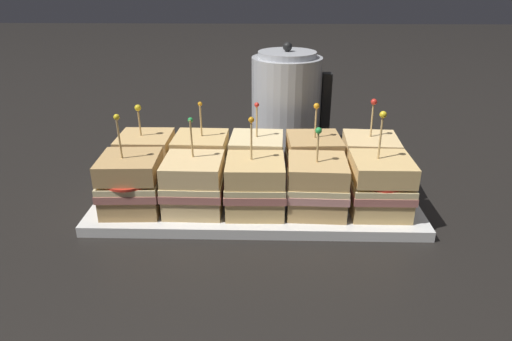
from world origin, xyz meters
TOP-DOWN VIEW (x-y plane):
  - ground_plane at (0.00, 0.00)m, footprint 6.00×6.00m
  - serving_platter at (0.00, 0.00)m, footprint 0.57×0.24m
  - sandwich_front_far_left at (-0.21, -0.05)m, footprint 0.10×0.11m
  - sandwich_front_left at (-0.10, -0.05)m, footprint 0.10×0.10m
  - sandwich_front_center at (-0.00, -0.05)m, footprint 0.10×0.10m
  - sandwich_front_right at (0.10, -0.05)m, footprint 0.10×0.10m
  - sandwich_front_far_right at (0.21, -0.05)m, footprint 0.10×0.10m
  - sandwich_back_far_left at (-0.21, 0.05)m, footprint 0.10×0.10m
  - sandwich_back_left at (-0.10, 0.05)m, footprint 0.10×0.10m
  - sandwich_back_center at (-0.00, 0.05)m, footprint 0.10×0.10m
  - sandwich_back_right at (0.11, 0.05)m, footprint 0.11×0.11m
  - sandwich_back_far_right at (0.21, 0.05)m, footprint 0.11×0.11m
  - kettle_steel at (0.06, 0.25)m, footprint 0.18×0.15m

SIDE VIEW (x-z plane):
  - ground_plane at x=0.00m, z-range 0.00..0.00m
  - serving_platter at x=0.00m, z-range 0.00..0.02m
  - sandwich_front_left at x=-0.10m, z-range -0.02..0.14m
  - sandwich_front_center at x=0.00m, z-range -0.02..0.15m
  - sandwich_front_right at x=0.10m, z-range -0.01..0.14m
  - sandwich_back_left at x=-0.10m, z-range -0.02..0.15m
  - sandwich_back_center at x=0.00m, z-range -0.01..0.15m
  - sandwich_back_far_right at x=0.21m, z-range -0.02..0.15m
  - sandwich_back_far_left at x=-0.21m, z-range -0.01..0.14m
  - sandwich_front_far_left at x=-0.21m, z-range -0.02..0.15m
  - sandwich_front_far_right at x=0.21m, z-range -0.02..0.15m
  - sandwich_back_right at x=0.11m, z-range -0.01..0.15m
  - kettle_steel at x=0.06m, z-range -0.01..0.24m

